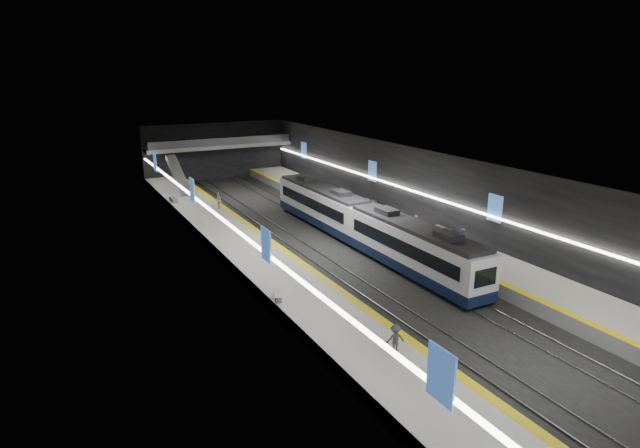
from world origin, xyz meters
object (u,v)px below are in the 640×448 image
bench_left_far (173,200)px  passenger_right_a (416,226)px  escalator (178,175)px  passenger_right_b (462,239)px  bench_right_near (443,230)px  passenger_left_a (219,201)px  bench_right_far (370,202)px  passenger_left_b (395,339)px  bench_left_near (278,296)px  train (362,222)px

bench_left_far → passenger_right_a: (16.12, -22.59, 0.72)m
escalator → passenger_right_a: escalator is taller
passenger_right_a → passenger_right_b: size_ratio=1.12×
bench_right_near → passenger_left_a: passenger_left_a is taller
bench_right_far → passenger_left_b: (-16.30, -27.51, 0.57)m
bench_left_near → escalator: bearing=107.7°
passenger_right_b → bench_left_near: bearing=129.4°
bench_right_near → passenger_right_a: passenger_right_a is taller
escalator → bench_right_near: 33.19m
bench_right_far → passenger_right_a: size_ratio=0.89×
passenger_right_b → passenger_right_a: bearing=48.4°
train → passenger_right_a: size_ratio=15.66×
escalator → bench_right_far: bearing=-44.0°
passenger_left_a → bench_right_near: bearing=28.7°
train → bench_left_near: size_ratio=18.46×
bench_right_far → passenger_right_a: bearing=-121.4°
bench_right_far → passenger_right_b: passenger_right_b is taller
train → bench_right_far: (7.00, 9.40, -0.99)m
bench_right_far → passenger_left_b: bearing=-138.4°
passenger_left_b → escalator: bearing=-75.5°
bench_right_near → passenger_right_a: (-2.85, 0.25, 0.72)m
train → bench_right_near: (6.98, -2.69, -0.96)m
train → bench_right_far: train is taller
passenger_right_b → passenger_left_b: (-14.69, -11.16, -0.08)m
passenger_right_b → passenger_left_b: 18.45m
bench_left_far → passenger_left_a: size_ratio=1.12×
train → bench_left_far: 23.47m
escalator → passenger_right_b: (15.39, -32.74, -1.04)m
train → bench_left_far: train is taller
passenger_right_b → train: bearing=70.5°
train → passenger_left_b: bearing=-117.2°
bench_left_far → passenger_left_a: (3.54, -5.30, 0.64)m
passenger_right_b → passenger_left_b: passenger_right_b is taller
bench_left_far → passenger_right_a: size_ratio=1.03×
passenger_right_a → passenger_left_a: (-12.58, 17.28, -0.08)m
bench_left_far → passenger_left_a: passenger_left_a is taller
escalator → passenger_right_b: escalator is taller
train → passenger_right_a: (4.12, -2.44, -0.24)m
train → passenger_right_b: train is taller
passenger_right_b → passenger_left_b: bearing=159.9°
bench_left_near → passenger_right_a: (16.12, 6.55, 0.76)m
bench_right_near → passenger_left_a: 23.36m
passenger_left_b → passenger_left_a: bearing=-77.9°
escalator → passenger_left_a: bearing=-81.9°
bench_left_far → passenger_right_b: 32.20m
train → bench_right_near: size_ratio=15.66×
bench_left_near → bench_left_far: (0.01, 29.14, 0.04)m
train → escalator: 27.67m
bench_right_far → passenger_left_b: size_ratio=1.09×
bench_right_far → passenger_left_a: bearing=142.9°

